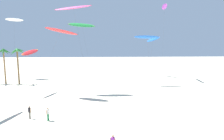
{
  "coord_description": "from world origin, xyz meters",
  "views": [
    {
      "loc": [
        0.6,
        4.33,
        9.39
      ],
      "look_at": [
        1.85,
        24.51,
        6.64
      ],
      "focal_mm": 29.19,
      "sensor_mm": 36.0,
      "label": 1
    }
  ],
  "objects_px": {
    "palm_tree_3": "(4,56)",
    "flying_kite_8": "(82,25)",
    "flying_kite_10": "(61,31)",
    "flying_kite_5": "(147,37)",
    "flying_kite_9": "(153,39)",
    "flying_kite_7": "(30,52)",
    "flying_kite_1": "(73,8)",
    "person_near_right": "(48,114)",
    "palm_tree_4": "(17,55)",
    "person_mid_field": "(30,112)",
    "flying_kite_4": "(14,20)",
    "flying_kite_6": "(164,7)"
  },
  "relations": [
    {
      "from": "palm_tree_3",
      "to": "flying_kite_8",
      "type": "relative_size",
      "value": 0.55
    },
    {
      "from": "flying_kite_8",
      "to": "flying_kite_10",
      "type": "xyz_separation_m",
      "value": [
        -1.7,
        -20.35,
        -3.17
      ]
    },
    {
      "from": "flying_kite_5",
      "to": "flying_kite_8",
      "type": "height_order",
      "value": "flying_kite_8"
    },
    {
      "from": "flying_kite_9",
      "to": "flying_kite_10",
      "type": "distance_m",
      "value": 31.41
    },
    {
      "from": "palm_tree_3",
      "to": "flying_kite_7",
      "type": "distance_m",
      "value": 13.92
    },
    {
      "from": "flying_kite_8",
      "to": "flying_kite_1",
      "type": "bearing_deg",
      "value": -89.69
    },
    {
      "from": "flying_kite_1",
      "to": "person_near_right",
      "type": "distance_m",
      "value": 20.83
    },
    {
      "from": "palm_tree_4",
      "to": "flying_kite_5",
      "type": "relative_size",
      "value": 0.74
    },
    {
      "from": "palm_tree_4",
      "to": "person_mid_field",
      "type": "distance_m",
      "value": 25.1
    },
    {
      "from": "flying_kite_4",
      "to": "flying_kite_6",
      "type": "distance_m",
      "value": 41.14
    },
    {
      "from": "flying_kite_4",
      "to": "flying_kite_7",
      "type": "relative_size",
      "value": 1.51
    },
    {
      "from": "flying_kite_8",
      "to": "person_near_right",
      "type": "bearing_deg",
      "value": -92.59
    },
    {
      "from": "flying_kite_4",
      "to": "flying_kite_9",
      "type": "height_order",
      "value": "flying_kite_4"
    },
    {
      "from": "flying_kite_6",
      "to": "flying_kite_10",
      "type": "bearing_deg",
      "value": -145.57
    },
    {
      "from": "flying_kite_9",
      "to": "flying_kite_8",
      "type": "bearing_deg",
      "value": -176.33
    },
    {
      "from": "flying_kite_9",
      "to": "person_near_right",
      "type": "bearing_deg",
      "value": -124.72
    },
    {
      "from": "palm_tree_4",
      "to": "flying_kite_5",
      "type": "bearing_deg",
      "value": -5.9
    },
    {
      "from": "flying_kite_10",
      "to": "flying_kite_1",
      "type": "bearing_deg",
      "value": 61.01
    },
    {
      "from": "flying_kite_7",
      "to": "person_mid_field",
      "type": "distance_m",
      "value": 14.99
    },
    {
      "from": "palm_tree_4",
      "to": "flying_kite_1",
      "type": "xyz_separation_m",
      "value": [
        14.73,
        -8.8,
        9.34
      ]
    },
    {
      "from": "palm_tree_3",
      "to": "flying_kite_4",
      "type": "height_order",
      "value": "flying_kite_4"
    },
    {
      "from": "flying_kite_9",
      "to": "flying_kite_6",
      "type": "bearing_deg",
      "value": -76.9
    },
    {
      "from": "person_near_right",
      "to": "flying_kite_10",
      "type": "bearing_deg",
      "value": 91.63
    },
    {
      "from": "palm_tree_4",
      "to": "flying_kite_6",
      "type": "xyz_separation_m",
      "value": [
        36.86,
        4.36,
        12.44
      ]
    },
    {
      "from": "palm_tree_4",
      "to": "person_near_right",
      "type": "xyz_separation_m",
      "value": [
        13.23,
        -22.66,
        -6.14
      ]
    },
    {
      "from": "flying_kite_1",
      "to": "palm_tree_4",
      "type": "bearing_deg",
      "value": 149.14
    },
    {
      "from": "flying_kite_5",
      "to": "person_mid_field",
      "type": "xyz_separation_m",
      "value": [
        -19.75,
        -18.71,
        -10.3
      ]
    },
    {
      "from": "palm_tree_3",
      "to": "flying_kite_9",
      "type": "height_order",
      "value": "flying_kite_9"
    },
    {
      "from": "flying_kite_4",
      "to": "flying_kite_8",
      "type": "xyz_separation_m",
      "value": [
        18.59,
        -0.04,
        -1.34
      ]
    },
    {
      "from": "palm_tree_4",
      "to": "flying_kite_4",
      "type": "relative_size",
      "value": 0.51
    },
    {
      "from": "palm_tree_3",
      "to": "flying_kite_6",
      "type": "relative_size",
      "value": 0.43
    },
    {
      "from": "flying_kite_7",
      "to": "person_mid_field",
      "type": "relative_size",
      "value": 6.53
    },
    {
      "from": "flying_kite_8",
      "to": "flying_kite_9",
      "type": "bearing_deg",
      "value": 3.67
    },
    {
      "from": "flying_kite_1",
      "to": "person_mid_field",
      "type": "xyz_separation_m",
      "value": [
        -4.03,
        -13.06,
        -15.48
      ]
    },
    {
      "from": "person_near_right",
      "to": "flying_kite_8",
      "type": "bearing_deg",
      "value": 87.41
    },
    {
      "from": "palm_tree_3",
      "to": "flying_kite_9",
      "type": "relative_size",
      "value": 0.7
    },
    {
      "from": "palm_tree_4",
      "to": "flying_kite_4",
      "type": "bearing_deg",
      "value": 115.36
    },
    {
      "from": "flying_kite_8",
      "to": "flying_kite_9",
      "type": "xyz_separation_m",
      "value": [
        21.0,
        1.35,
        -3.87
      ]
    },
    {
      "from": "palm_tree_4",
      "to": "flying_kite_7",
      "type": "xyz_separation_m",
      "value": [
        6.53,
        -9.34,
        0.98
      ]
    },
    {
      "from": "palm_tree_4",
      "to": "flying_kite_6",
      "type": "height_order",
      "value": "flying_kite_6"
    },
    {
      "from": "person_near_right",
      "to": "person_mid_field",
      "type": "bearing_deg",
      "value": 162.55
    },
    {
      "from": "flying_kite_8",
      "to": "person_mid_field",
      "type": "height_order",
      "value": "flying_kite_8"
    },
    {
      "from": "palm_tree_3",
      "to": "flying_kite_6",
      "type": "xyz_separation_m",
      "value": [
        40.23,
        3.99,
        12.62
      ]
    },
    {
      "from": "flying_kite_6",
      "to": "flying_kite_8",
      "type": "relative_size",
      "value": 1.27
    },
    {
      "from": "palm_tree_3",
      "to": "flying_kite_4",
      "type": "xyz_separation_m",
      "value": [
        -0.59,
        7.97,
        9.46
      ]
    },
    {
      "from": "flying_kite_6",
      "to": "person_near_right",
      "type": "relative_size",
      "value": 11.5
    },
    {
      "from": "palm_tree_3",
      "to": "flying_kite_9",
      "type": "distance_m",
      "value": 40.31
    },
    {
      "from": "flying_kite_8",
      "to": "person_mid_field",
      "type": "distance_m",
      "value": 33.53
    },
    {
      "from": "palm_tree_4",
      "to": "person_near_right",
      "type": "relative_size",
      "value": 4.98
    },
    {
      "from": "flying_kite_7",
      "to": "person_near_right",
      "type": "height_order",
      "value": "flying_kite_7"
    }
  ]
}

